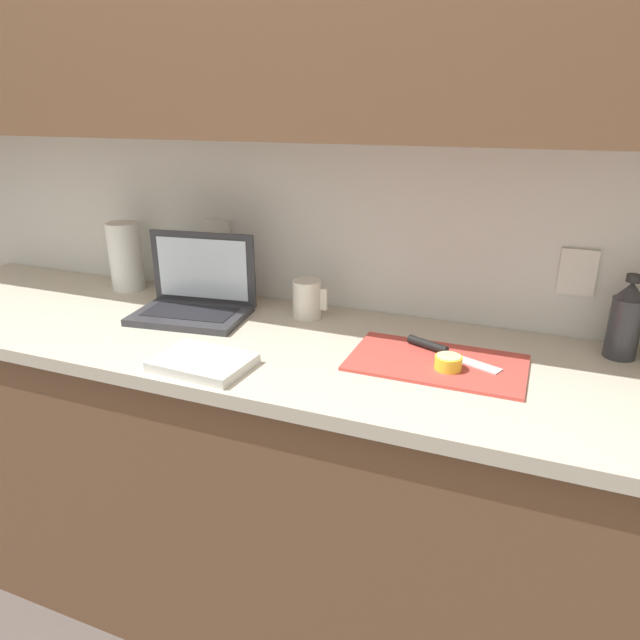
{
  "coord_description": "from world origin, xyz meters",
  "views": [
    {
      "loc": [
        0.66,
        -1.24,
        1.5
      ],
      "look_at": [
        0.17,
        -0.01,
        1.0
      ],
      "focal_mm": 32.0,
      "sensor_mm": 36.0,
      "label": 1
    }
  ],
  "objects": [
    {
      "name": "knife",
      "position": [
        0.45,
        0.06,
        0.94
      ],
      "size": [
        0.24,
        0.12,
        0.02
      ],
      "rotation": [
        0.0,
        0.0,
        -0.39
      ],
      "color": "silver",
      "rests_on": "cutting_board"
    },
    {
      "name": "paper_towel_roll",
      "position": [
        -0.62,
        0.22,
        1.03
      ],
      "size": [
        0.11,
        0.11,
        0.22
      ],
      "color": "white",
      "rests_on": "counter_unit"
    },
    {
      "name": "measuring_cup",
      "position": [
        0.04,
        0.19,
        0.98
      ],
      "size": [
        0.1,
        0.08,
        0.11
      ],
      "color": "silver",
      "rests_on": "counter_unit"
    },
    {
      "name": "bottle_green_soda",
      "position": [
        0.86,
        0.22,
        1.02
      ],
      "size": [
        0.07,
        0.07,
        0.21
      ],
      "color": "#333338",
      "rests_on": "counter_unit"
    },
    {
      "name": "cutting_board",
      "position": [
        0.46,
        0.01,
        0.92
      ],
      "size": [
        0.41,
        0.24,
        0.01
      ],
      "primitive_type": "cube",
      "color": "#D1473D",
      "rests_on": "counter_unit"
    },
    {
      "name": "counter_unit",
      "position": [
        -0.02,
        0.0,
        0.47
      ],
      "size": [
        2.56,
        0.62,
        0.92
      ],
      "color": "brown",
      "rests_on": "ground_plane"
    },
    {
      "name": "wall_back",
      "position": [
        0.0,
        0.24,
        1.56
      ],
      "size": [
        5.2,
        0.38,
        2.6
      ],
      "color": "white",
      "rests_on": "ground_plane"
    },
    {
      "name": "laptop",
      "position": [
        -0.27,
        0.1,
        0.98
      ],
      "size": [
        0.35,
        0.26,
        0.23
      ],
      "rotation": [
        0.0,
        0.0,
        0.13
      ],
      "color": "#333338",
      "rests_on": "counter_unit"
    },
    {
      "name": "lemon_half_cut",
      "position": [
        0.49,
        -0.02,
        0.95
      ],
      "size": [
        0.06,
        0.06,
        0.03
      ],
      "color": "yellow",
      "rests_on": "cutting_board"
    },
    {
      "name": "dish_towel",
      "position": [
        -0.05,
        -0.21,
        0.93
      ],
      "size": [
        0.23,
        0.17,
        0.02
      ],
      "primitive_type": "cube",
      "rotation": [
        0.0,
        0.0,
        -0.05
      ],
      "color": "silver",
      "rests_on": "counter_unit"
    },
    {
      "name": "ground_plane",
      "position": [
        0.0,
        0.0,
        0.0
      ],
      "size": [
        12.0,
        12.0,
        0.0
      ],
      "primitive_type": "plane",
      "color": "#564C47",
      "rests_on": "ground"
    }
  ]
}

